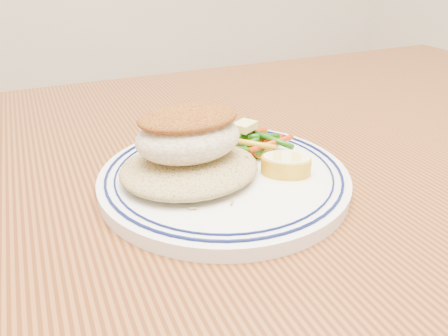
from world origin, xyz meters
TOP-DOWN VIEW (x-y plane):
  - dining_table at (0.00, 0.00)m, footprint 1.50×0.90m
  - plate at (-0.04, -0.02)m, footprint 0.27×0.27m
  - rice_pilaf at (-0.08, -0.02)m, footprint 0.15×0.13m
  - fish_fillet at (-0.07, -0.01)m, footprint 0.11×0.08m
  - vegetable_pile at (0.01, 0.01)m, footprint 0.10×0.10m
  - butter_pat at (0.01, 0.02)m, footprint 0.03×0.03m
  - lemon_wedge at (0.02, -0.05)m, footprint 0.07×0.07m

SIDE VIEW (x-z plane):
  - dining_table at x=0.00m, z-range 0.28..1.03m
  - plate at x=-0.04m, z-range 0.75..0.77m
  - lemon_wedge at x=0.02m, z-range 0.77..0.79m
  - vegetable_pile at x=0.01m, z-range 0.77..0.79m
  - rice_pilaf at x=-0.08m, z-range 0.77..0.79m
  - butter_pat at x=0.01m, z-range 0.79..0.80m
  - fish_fillet at x=-0.07m, z-range 0.79..0.84m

